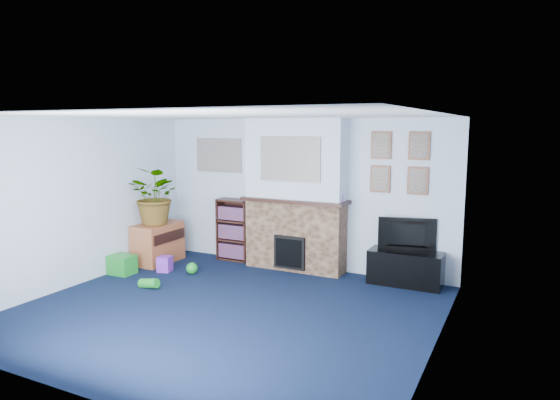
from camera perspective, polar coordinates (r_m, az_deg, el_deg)
The scene contains 26 objects.
floor at distance 6.40m, azimuth -6.13°, elevation -12.43°, with size 5.00×4.50×0.01m, color black.
ceiling at distance 5.99m, azimuth -6.49°, elevation 9.57°, with size 5.00×4.50×0.01m, color white.
wall_back at distance 8.04m, azimuth 2.39°, elevation 0.73°, with size 5.00×0.04×2.40m, color silver.
wall_front at distance 4.41m, azimuth -22.41°, elevation -6.31°, with size 5.00×0.04×2.40m, color silver.
wall_left at distance 7.71m, azimuth -22.13°, elevation -0.22°, with size 0.04×4.50×2.40m, color silver.
wall_right at distance 5.20m, azimuth 17.63°, elevation -3.90°, with size 0.04×4.50×2.40m, color silver.
chimney_breast at distance 7.86m, azimuth 1.78°, elevation 0.43°, with size 1.72×0.50×2.40m.
collage_main at distance 7.61m, azimuth 1.13°, elevation 4.69°, with size 1.00×0.03×0.68m, color gray.
collage_left at distance 8.72m, azimuth -7.00°, elevation 5.10°, with size 0.90×0.03×0.58m, color gray.
portrait_tl at distance 7.52m, azimuth 11.49°, elevation 6.15°, with size 0.30×0.03×0.40m, color brown.
portrait_tr at distance 7.40m, azimuth 15.63°, elevation 5.98°, with size 0.30×0.03×0.40m, color brown.
portrait_bl at distance 7.56m, azimuth 11.38°, elevation 2.36°, with size 0.30×0.03×0.40m, color brown.
portrait_br at distance 7.43m, azimuth 15.48°, elevation 2.13°, with size 0.30×0.03×0.40m, color brown.
tv_stand at distance 7.50m, azimuth 14.14°, elevation -7.71°, with size 1.04×0.44×0.49m, color black.
television at distance 7.40m, azimuth 14.32°, elevation -3.89°, with size 0.82×0.11×0.47m, color black.
bookshelf at distance 8.58m, azimuth -5.22°, elevation -3.55°, with size 0.58×0.28×1.05m.
sideboard at distance 8.66m, azimuth -13.78°, elevation -4.68°, with size 0.48×0.86×0.67m, color #A65935.
potted_plant at distance 8.45m, azimuth -13.93°, elevation 0.48°, with size 0.86×0.75×0.96m, color #26661E.
mantel_clock at distance 7.83m, azimuth 1.44°, elevation 0.67°, with size 0.09×0.05×0.13m, color gold.
mantel_candle at distance 7.68m, azimuth 4.02°, elevation 0.57°, with size 0.05×0.05×0.17m, color #B2BFC6.
mantel_teddy at distance 8.03m, azimuth -1.53°, elevation 0.83°, with size 0.14×0.14×0.14m, color gray.
mantel_can at distance 7.53m, azimuth 7.01°, elevation 0.22°, with size 0.06×0.06×0.13m, color purple.
green_crate at distance 8.19m, azimuth -17.61°, elevation -7.10°, with size 0.37×0.30×0.30m, color #198C26.
toy_ball at distance 7.94m, azimuth -10.04°, elevation -7.70°, with size 0.18×0.18×0.18m, color #198C26.
toy_block at distance 8.15m, azimuth -13.03°, elevation -7.21°, with size 0.20×0.20×0.24m, color purple.
toy_tube at distance 7.40m, azimuth -14.75°, elevation -9.20°, with size 0.14×0.14×0.29m, color #198C26.
Camera 1 is at (3.25, -5.03, 2.27)m, focal length 32.00 mm.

